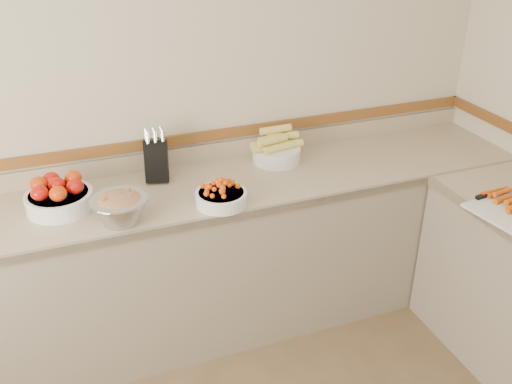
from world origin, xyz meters
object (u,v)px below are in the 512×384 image
object	(u,v)px
knife_block	(156,159)
corn_bowl	(276,150)
cherry_tomato_bowl	(221,195)
tomato_bowl	(59,196)
rhubarb_bowl	(120,207)

from	to	relation	value
knife_block	corn_bowl	world-z (taller)	knife_block
cherry_tomato_bowl	corn_bowl	xyz separation A→B (m)	(0.45, 0.37, 0.02)
tomato_bowl	corn_bowl	xyz separation A→B (m)	(1.20, 0.13, 0.00)
knife_block	rhubarb_bowl	xyz separation A→B (m)	(-0.26, -0.38, -0.04)
tomato_bowl	cherry_tomato_bowl	world-z (taller)	tomato_bowl
tomato_bowl	rhubarb_bowl	xyz separation A→B (m)	(0.26, -0.24, 0.01)
knife_block	rhubarb_bowl	world-z (taller)	knife_block
tomato_bowl	rhubarb_bowl	bearing A→B (deg)	-42.68
tomato_bowl	rhubarb_bowl	distance (m)	0.35
knife_block	corn_bowl	xyz separation A→B (m)	(0.68, -0.01, -0.05)
knife_block	cherry_tomato_bowl	world-z (taller)	knife_block
cherry_tomato_bowl	rhubarb_bowl	xyz separation A→B (m)	(-0.49, -0.00, 0.03)
rhubarb_bowl	corn_bowl	bearing A→B (deg)	21.55
knife_block	corn_bowl	size ratio (longest dim) A/B	0.97
cherry_tomato_bowl	rhubarb_bowl	distance (m)	0.49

